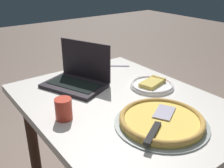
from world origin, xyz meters
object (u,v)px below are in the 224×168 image
Objects in this scene: dining_table at (122,120)px; drink_cup at (64,109)px; laptop at (78,77)px; pizza_plate at (152,85)px; table_knife at (109,66)px; pizza_tray at (161,121)px.

dining_table is 11.56× the size of drink_cup.
laptop is 4.08× the size of drink_cup.
table_knife is at bearing 179.42° from pizza_plate.
pizza_plate is at bearing 97.37° from dining_table.
laptop is 0.54m from pizza_tray.
table_knife is (-0.67, 0.23, -0.01)m from pizza_tray.
table_knife is (-0.39, 0.00, -0.01)m from pizza_plate.
laptop is 0.33m from table_knife.
pizza_tray is (0.25, -0.00, 0.12)m from dining_table.
drink_cup reaches higher than dining_table.
drink_cup reaches higher than pizza_tray.
drink_cup is at bearing -89.02° from pizza_plate.
laptop reaches higher than pizza_plate.
table_knife is (-0.14, 0.30, -0.04)m from laptop.
table_knife reaches higher than dining_table.
laptop is at bearing -130.72° from pizza_plate.
table_knife is at bearing 160.91° from pizza_tray.
pizza_tray is 0.71m from table_knife.
dining_table is at bearing 14.17° from laptop.
pizza_plate is (-0.03, 0.22, 0.12)m from dining_table.
laptop reaches higher than dining_table.
dining_table is 0.28m from pizza_tray.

